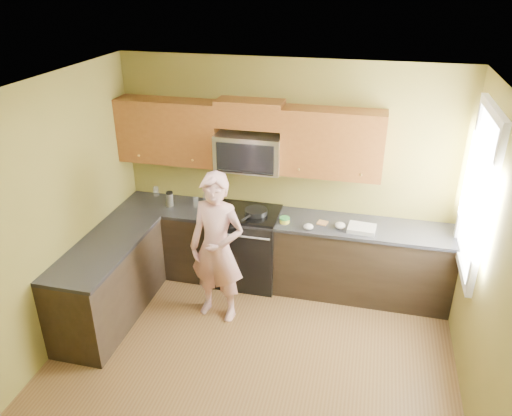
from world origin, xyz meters
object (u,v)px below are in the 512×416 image
(microwave, at_px, (249,169))
(woman, at_px, (217,249))
(stove, at_px, (247,246))
(butter_tub, at_px, (285,223))
(frying_pan, at_px, (256,214))
(travel_mug, at_px, (170,206))

(microwave, xyz_separation_m, woman, (-0.14, -0.88, -0.59))
(microwave, height_order, woman, woman)
(stove, bearing_deg, woman, -100.48)
(woman, relative_size, butter_tub, 14.62)
(frying_pan, relative_size, travel_mug, 2.53)
(butter_tub, xyz_separation_m, travel_mug, (-1.45, 0.11, 0.00))
(stove, xyz_separation_m, woman, (-0.14, -0.75, 0.38))
(woman, relative_size, frying_pan, 3.63)
(frying_pan, bearing_deg, microwave, 147.30)
(microwave, distance_m, woman, 1.07)
(woman, distance_m, frying_pan, 0.78)
(travel_mug, bearing_deg, microwave, 7.43)
(stove, bearing_deg, microwave, 90.00)
(woman, xyz_separation_m, butter_tub, (0.61, 0.64, 0.06))
(stove, bearing_deg, travel_mug, -179.85)
(frying_pan, xyz_separation_m, butter_tub, (0.36, -0.08, -0.03))
(butter_tub, bearing_deg, woman, -133.71)
(woman, distance_m, travel_mug, 1.13)
(butter_tub, bearing_deg, microwave, 153.67)
(woman, bearing_deg, butter_tub, 54.43)
(butter_tub, distance_m, travel_mug, 1.46)
(microwave, height_order, butter_tub, microwave)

